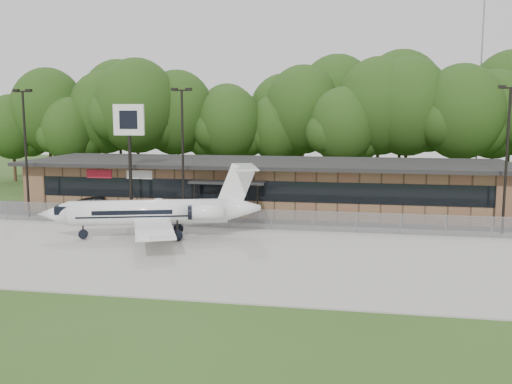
% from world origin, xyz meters
% --- Properties ---
extents(ground, '(160.00, 160.00, 0.00)m').
position_xyz_m(ground, '(0.00, 0.00, 0.00)').
color(ground, '#304217').
rests_on(ground, ground).
extents(apron, '(64.00, 18.00, 0.08)m').
position_xyz_m(apron, '(0.00, 8.00, 0.04)').
color(apron, '#9E9B93').
rests_on(apron, ground).
extents(parking_lot, '(50.00, 9.00, 0.06)m').
position_xyz_m(parking_lot, '(0.00, 19.50, 0.03)').
color(parking_lot, '#383835').
rests_on(parking_lot, ground).
extents(terminal, '(41.00, 11.65, 4.30)m').
position_xyz_m(terminal, '(-0.00, 23.94, 2.18)').
color(terminal, brown).
rests_on(terminal, ground).
extents(fence, '(46.00, 0.04, 1.52)m').
position_xyz_m(fence, '(0.00, 15.00, 0.78)').
color(fence, gray).
rests_on(fence, ground).
extents(treeline, '(72.00, 12.00, 15.00)m').
position_xyz_m(treeline, '(0.00, 42.00, 7.50)').
color(treeline, '#1C3E13').
rests_on(treeline, ground).
extents(radio_mast, '(0.20, 0.20, 25.00)m').
position_xyz_m(radio_mast, '(22.00, 48.00, 12.50)').
color(radio_mast, gray).
rests_on(radio_mast, ground).
extents(light_pole_left, '(1.55, 0.30, 10.23)m').
position_xyz_m(light_pole_left, '(-18.00, 16.50, 5.98)').
color(light_pole_left, black).
rests_on(light_pole_left, ground).
extents(light_pole_mid, '(1.55, 0.30, 10.23)m').
position_xyz_m(light_pole_mid, '(-5.00, 16.50, 5.98)').
color(light_pole_mid, black).
rests_on(light_pole_mid, ground).
extents(light_pole_right, '(1.55, 0.30, 10.23)m').
position_xyz_m(light_pole_right, '(18.00, 16.50, 5.98)').
color(light_pole_right, black).
rests_on(light_pole_right, ground).
extents(business_jet, '(14.66, 13.15, 4.98)m').
position_xyz_m(business_jet, '(-5.04, 10.93, 1.78)').
color(business_jet, white).
rests_on(business_jet, ground).
extents(suv, '(5.91, 4.02, 1.50)m').
position_xyz_m(suv, '(-12.70, 18.69, 0.75)').
color(suv, '#2E2F31').
rests_on(suv, ground).
extents(pole_sign, '(2.38, 0.53, 9.05)m').
position_xyz_m(pole_sign, '(-9.35, 16.79, 6.92)').
color(pole_sign, black).
rests_on(pole_sign, ground).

